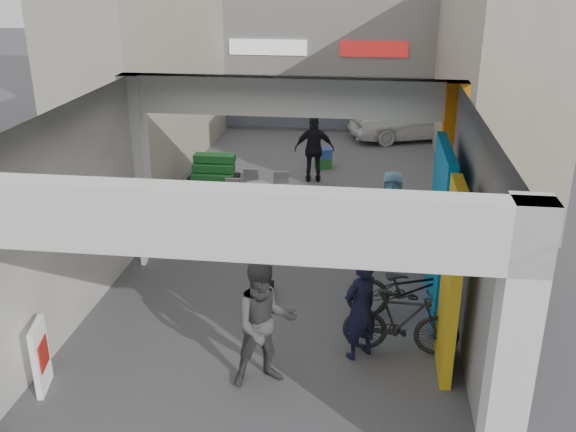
# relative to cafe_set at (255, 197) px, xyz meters

# --- Properties ---
(ground) EXTENTS (90.00, 90.00, 0.00)m
(ground) POSITION_rel_cafe_set_xyz_m (1.11, -4.37, -0.30)
(ground) COLOR #4E4E52
(ground) RESTS_ON ground
(arcade_canopy) EXTENTS (6.40, 6.45, 6.40)m
(arcade_canopy) POSITION_rel_cafe_set_xyz_m (1.65, -5.19, 2.01)
(arcade_canopy) COLOR silver
(arcade_canopy) RESTS_ON ground
(far_building) EXTENTS (18.00, 4.08, 8.00)m
(far_building) POSITION_rel_cafe_set_xyz_m (1.11, 9.62, 3.70)
(far_building) COLOR white
(far_building) RESTS_ON ground
(plaza_bldg_left) EXTENTS (2.00, 9.00, 5.00)m
(plaza_bldg_left) POSITION_rel_cafe_set_xyz_m (-3.39, 3.13, 2.20)
(plaza_bldg_left) COLOR #A79F8A
(plaza_bldg_left) RESTS_ON ground
(plaza_bldg_right) EXTENTS (2.00, 9.00, 5.00)m
(plaza_bldg_right) POSITION_rel_cafe_set_xyz_m (5.61, 3.13, 2.20)
(plaza_bldg_right) COLOR #A79F8A
(plaza_bldg_right) RESTS_ON ground
(bollard_left) EXTENTS (0.09, 0.09, 0.96)m
(bollard_left) POSITION_rel_cafe_set_xyz_m (-0.62, -1.87, 0.18)
(bollard_left) COLOR #96999E
(bollard_left) RESTS_ON ground
(bollard_center) EXTENTS (0.09, 0.09, 0.91)m
(bollard_center) POSITION_rel_cafe_set_xyz_m (1.10, -1.83, 0.16)
(bollard_center) COLOR #96999E
(bollard_center) RESTS_ON ground
(bollard_right) EXTENTS (0.09, 0.09, 0.93)m
(bollard_right) POSITION_rel_cafe_set_xyz_m (2.69, -2.02, 0.17)
(bollard_right) COLOR #96999E
(bollard_right) RESTS_ON ground
(advert_board_near) EXTENTS (0.20, 0.55, 1.00)m
(advert_board_near) POSITION_rel_cafe_set_xyz_m (-1.63, -7.13, 0.21)
(advert_board_near) COLOR silver
(advert_board_near) RESTS_ON ground
(advert_board_far) EXTENTS (0.18, 0.56, 1.00)m
(advert_board_far) POSITION_rel_cafe_set_xyz_m (-1.63, -3.00, 0.21)
(advert_board_far) COLOR silver
(advert_board_far) RESTS_ON ground
(cafe_set) EXTENTS (1.38, 1.11, 0.83)m
(cafe_set) POSITION_rel_cafe_set_xyz_m (0.00, 0.00, 0.00)
(cafe_set) COLOR #A9A9AE
(cafe_set) RESTS_ON ground
(produce_stand) EXTENTS (1.27, 0.69, 0.84)m
(produce_stand) POSITION_rel_cafe_set_xyz_m (-1.33, 1.40, 0.04)
(produce_stand) COLOR black
(produce_stand) RESTS_ON ground
(crate_stack) EXTENTS (0.53, 0.46, 0.56)m
(crate_stack) POSITION_rel_cafe_set_xyz_m (1.34, 3.44, -0.02)
(crate_stack) COLOR #195A24
(crate_stack) RESTS_ON ground
(border_collie) EXTENTS (0.25, 0.48, 0.67)m
(border_collie) POSITION_rel_cafe_set_xyz_m (0.94, -4.27, -0.03)
(border_collie) COLOR black
(border_collie) RESTS_ON ground
(man_with_dog) EXTENTS (0.69, 0.67, 1.60)m
(man_with_dog) POSITION_rel_cafe_set_xyz_m (2.61, -5.78, 0.50)
(man_with_dog) COLOR black
(man_with_dog) RESTS_ON ground
(man_back_turned) EXTENTS (1.09, 0.98, 1.83)m
(man_back_turned) POSITION_rel_cafe_set_xyz_m (1.34, -6.58, 0.62)
(man_back_turned) COLOR #434346
(man_back_turned) RESTS_ON ground
(man_elderly) EXTENTS (0.86, 0.57, 1.75)m
(man_elderly) POSITION_rel_cafe_set_xyz_m (3.10, -2.19, 0.58)
(man_elderly) COLOR #5B8FB2
(man_elderly) RESTS_ON ground
(man_crates) EXTENTS (1.07, 0.53, 1.77)m
(man_crates) POSITION_rel_cafe_set_xyz_m (1.19, 2.23, 0.59)
(man_crates) COLOR black
(man_crates) RESTS_ON ground
(bicycle_front) EXTENTS (2.08, 0.78, 1.09)m
(bicycle_front) POSITION_rel_cafe_set_xyz_m (3.40, -4.59, 0.25)
(bicycle_front) COLOR black
(bicycle_front) RESTS_ON ground
(bicycle_rear) EXTENTS (1.73, 0.52, 1.03)m
(bicycle_rear) POSITION_rel_cafe_set_xyz_m (3.21, -5.61, 0.22)
(bicycle_rear) COLOR black
(bicycle_rear) RESTS_ON ground
(white_van) EXTENTS (4.22, 2.82, 1.34)m
(white_van) POSITION_rel_cafe_set_xyz_m (3.89, 6.96, 0.37)
(white_van) COLOR white
(white_van) RESTS_ON ground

